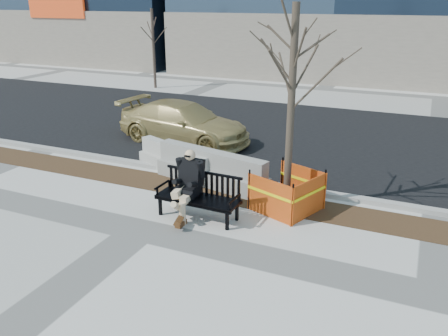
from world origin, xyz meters
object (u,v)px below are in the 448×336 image
(tree_fence, at_px, (286,209))
(jersey_barrier_left, at_px, (176,173))
(seated_man, at_px, (189,214))
(bench, at_px, (198,217))
(jersey_barrier_right, at_px, (211,184))
(sedan, at_px, (185,142))

(tree_fence, xyz_separation_m, jersey_barrier_left, (-3.70, 1.10, 0.00))
(jersey_barrier_left, bearing_deg, seated_man, -32.44)
(bench, height_order, jersey_barrier_left, bench)
(bench, xyz_separation_m, tree_fence, (1.76, 1.29, 0.00))
(seated_man, relative_size, tree_fence, 0.31)
(tree_fence, bearing_deg, jersey_barrier_left, 163.42)
(seated_man, xyz_separation_m, tree_fence, (2.04, 1.22, 0.00))
(bench, distance_m, jersey_barrier_right, 2.09)
(seated_man, height_order, sedan, seated_man)
(tree_fence, xyz_separation_m, sedan, (-4.96, 3.95, 0.00))
(jersey_barrier_left, bearing_deg, jersey_barrier_right, 6.00)
(jersey_barrier_left, height_order, jersey_barrier_right, jersey_barrier_right)
(sedan, relative_size, jersey_barrier_left, 1.69)
(sedan, height_order, jersey_barrier_left, sedan)
(seated_man, distance_m, jersey_barrier_left, 2.86)
(bench, distance_m, seated_man, 0.28)
(sedan, bearing_deg, tree_fence, -122.09)
(tree_fence, height_order, jersey_barrier_right, tree_fence)
(sedan, bearing_deg, jersey_barrier_right, -134.74)
(bench, bearing_deg, jersey_barrier_left, 131.13)
(seated_man, relative_size, jersey_barrier_left, 0.55)
(jersey_barrier_left, bearing_deg, tree_fence, 5.33)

